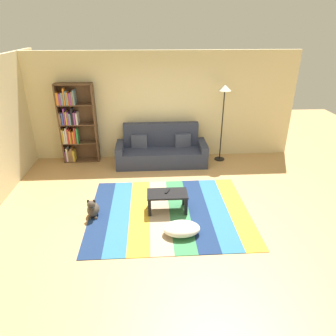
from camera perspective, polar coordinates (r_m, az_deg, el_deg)
ground_plane at (r=6.13m, az=0.25°, el=-6.84°), size 14.00×14.00×0.00m
back_wall at (r=7.96m, az=-0.99°, el=11.47°), size 6.80×0.10×2.70m
rug at (r=5.91m, az=0.25°, el=-8.18°), size 3.02×2.47×0.01m
couch at (r=7.78m, az=-1.24°, el=3.25°), size 2.26×0.80×1.00m
bookshelf at (r=8.04m, az=-17.21°, el=7.90°), size 0.90×0.28×1.99m
coffee_table at (r=5.79m, az=-0.15°, el=-5.32°), size 0.76×0.42×0.38m
pouf at (r=5.29m, az=2.55°, el=-11.27°), size 0.64×0.42×0.21m
dog at (r=5.88m, az=-13.87°, el=-7.41°), size 0.22×0.35×0.40m
standing_lamp at (r=7.71m, az=10.45°, el=12.72°), size 0.32×0.32×1.95m
tv_remote at (r=5.79m, az=-0.16°, el=-4.38°), size 0.10×0.15×0.02m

